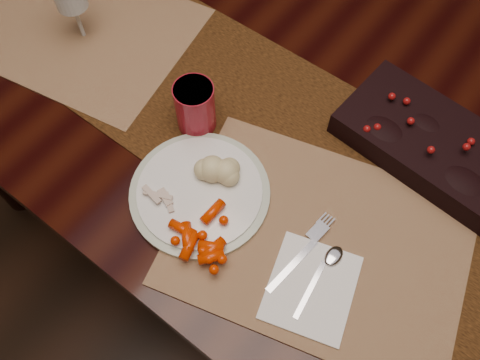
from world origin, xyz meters
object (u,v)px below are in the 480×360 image
Objects in this scene: mashed_potatoes at (217,170)px; napkin at (311,287)px; red_cup at (195,107)px; placemat_main at (319,242)px; baby_carrots at (198,228)px; centerpiece at (435,143)px; wine_glass at (72,4)px; turkey_shreds at (163,194)px; dining_table at (298,193)px; dinner_plate at (200,192)px.

napkin is (0.25, -0.06, -0.03)m from mashed_potatoes.
red_cup is (-0.11, 0.07, 0.01)m from mashed_potatoes.
placemat_main is 0.21m from baby_carrots.
mashed_potatoes is at bearing -134.03° from centerpiece.
wine_glass is (-0.45, 0.10, 0.05)m from mashed_potatoes.
mashed_potatoes is at bearing 60.88° from turkey_shreds.
placemat_main is at bearing -103.24° from centerpiece.
wine_glass reaches higher than dining_table.
baby_carrots is 0.11m from mashed_potatoes.
turkey_shreds is 0.43× the size of napkin.
mashed_potatoes is at bearing 111.51° from baby_carrots.
mashed_potatoes is 0.52× the size of napkin.
dining_table is 14.91× the size of baby_carrots.
centerpiece is at bearing 10.14° from dining_table.
mashed_potatoes reaches higher than dinner_plate.
centerpiece reaches higher than dinner_plate.
baby_carrots is at bearing -51.66° from dinner_plate.
dining_table is 0.47m from centerpiece.
centerpiece is at bearing 58.67° from baby_carrots.
napkin reaches higher than placemat_main.
red_cup reaches higher than turkey_shreds.
napkin is at bearing -4.94° from dinner_plate.
dining_table is 0.53m from napkin.
mashed_potatoes is (0.01, 0.04, 0.03)m from dinner_plate.
napkin reaches higher than dining_table.
centerpiece is 0.40m from mashed_potatoes.
mashed_potatoes is (-0.04, 0.10, 0.01)m from baby_carrots.
red_cup is at bearing -151.16° from centerpiece.
dining_table is 0.49m from dinner_plate.
baby_carrots is 0.68× the size of wine_glass.
baby_carrots is 0.54m from wine_glass.
mashed_potatoes is at bearing 167.97° from placemat_main.
turkey_shreds is (-0.04, -0.05, 0.02)m from dinner_plate.
baby_carrots reaches higher than dinner_plate.
napkin is at bearing 4.81° from turkey_shreds.
centerpiece is 3.36× the size of red_cup.
placemat_main is 0.28m from turkey_shreds.
dinner_plate is 3.73× the size of turkey_shreds.
dining_table is 7.10× the size of dinner_plate.
red_cup is at bearing 146.29° from mashed_potatoes.
placemat_main is 7.30× the size of turkey_shreds.
mashed_potatoes reaches higher than baby_carrots.
mashed_potatoes is 0.26m from napkin.
baby_carrots reaches higher than turkey_shreds.
baby_carrots is at bearing -49.45° from red_cup.
centerpiece is 0.36m from napkin.
baby_carrots is (-0.24, -0.39, -0.01)m from centerpiece.
red_cup is (-0.36, 0.14, 0.05)m from napkin.
napkin is 1.53× the size of red_cup.
turkey_shreds is at bearing 167.87° from napkin.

